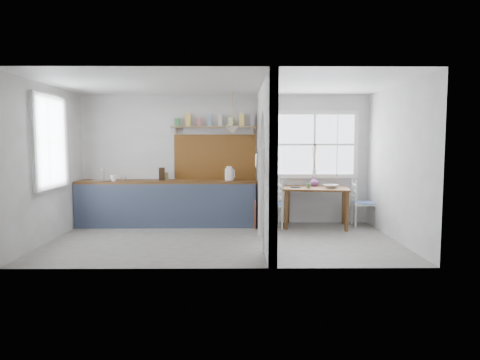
{
  "coord_description": "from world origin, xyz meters",
  "views": [
    {
      "loc": [
        0.22,
        -7.07,
        1.65
      ],
      "look_at": [
        0.28,
        0.21,
        1.0
      ],
      "focal_mm": 32.0,
      "sensor_mm": 36.0,
      "label": 1
    }
  ],
  "objects_px": {
    "chair_left": "(271,204)",
    "kettle": "(229,173)",
    "dining_table": "(316,207)",
    "chair_right": "(364,203)",
    "vase": "(314,181)"
  },
  "relations": [
    {
      "from": "chair_left",
      "to": "dining_table",
      "type": "bearing_deg",
      "value": 89.78
    },
    {
      "from": "dining_table",
      "to": "kettle",
      "type": "distance_m",
      "value": 1.82
    },
    {
      "from": "dining_table",
      "to": "vase",
      "type": "height_order",
      "value": "vase"
    },
    {
      "from": "chair_left",
      "to": "kettle",
      "type": "height_order",
      "value": "kettle"
    },
    {
      "from": "dining_table",
      "to": "chair_right",
      "type": "xyz_separation_m",
      "value": [
        0.96,
        0.09,
        0.08
      ]
    },
    {
      "from": "chair_right",
      "to": "vase",
      "type": "bearing_deg",
      "value": 84.36
    },
    {
      "from": "dining_table",
      "to": "chair_left",
      "type": "bearing_deg",
      "value": -166.59
    },
    {
      "from": "kettle",
      "to": "dining_table",
      "type": "bearing_deg",
      "value": 11.71
    },
    {
      "from": "chair_left",
      "to": "vase",
      "type": "relative_size",
      "value": 4.99
    },
    {
      "from": "dining_table",
      "to": "kettle",
      "type": "bearing_deg",
      "value": -175.83
    },
    {
      "from": "chair_right",
      "to": "chair_left",
      "type": "bearing_deg",
      "value": 98.49
    },
    {
      "from": "kettle",
      "to": "chair_left",
      "type": "bearing_deg",
      "value": 1.84
    },
    {
      "from": "vase",
      "to": "chair_left",
      "type": "bearing_deg",
      "value": -161.04
    },
    {
      "from": "vase",
      "to": "kettle",
      "type": "bearing_deg",
      "value": -177.03
    },
    {
      "from": "chair_left",
      "to": "kettle",
      "type": "distance_m",
      "value": 1.01
    }
  ]
}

